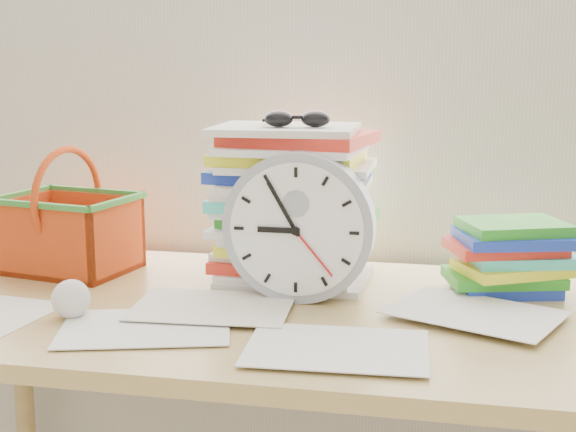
% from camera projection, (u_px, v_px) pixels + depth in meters
% --- Properties ---
extents(curtain, '(2.40, 0.01, 2.50)m').
position_uv_depth(curtain, '(297.00, 2.00, 1.69)').
color(curtain, silver).
rests_on(curtain, room_shell).
extents(desk, '(1.40, 0.70, 0.75)m').
position_uv_depth(desk, '(256.00, 344.00, 1.45)').
color(desk, tan).
rests_on(desk, ground).
extents(paper_stack, '(0.32, 0.27, 0.31)m').
position_uv_depth(paper_stack, '(293.00, 204.00, 1.57)').
color(paper_stack, white).
rests_on(paper_stack, desk).
extents(clock, '(0.27, 0.05, 0.27)m').
position_uv_depth(clock, '(299.00, 227.00, 1.44)').
color(clock, '#959AA5').
rests_on(clock, desk).
extents(sunglasses, '(0.16, 0.14, 0.03)m').
position_uv_depth(sunglasses, '(297.00, 119.00, 1.49)').
color(sunglasses, black).
rests_on(sunglasses, paper_stack).
extents(book_stack, '(0.28, 0.25, 0.14)m').
position_uv_depth(book_stack, '(512.00, 257.00, 1.50)').
color(book_stack, white).
rests_on(book_stack, desk).
extents(basket, '(0.29, 0.24, 0.25)m').
position_uv_depth(basket, '(69.00, 211.00, 1.64)').
color(basket, '#E54E16').
rests_on(basket, desk).
extents(crumpled_ball, '(0.07, 0.07, 0.07)m').
position_uv_depth(crumpled_ball, '(71.00, 299.00, 1.36)').
color(crumpled_ball, white).
rests_on(crumpled_ball, desk).
extents(scattered_papers, '(1.26, 0.42, 0.02)m').
position_uv_depth(scattered_papers, '(256.00, 302.00, 1.43)').
color(scattered_papers, white).
rests_on(scattered_papers, desk).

